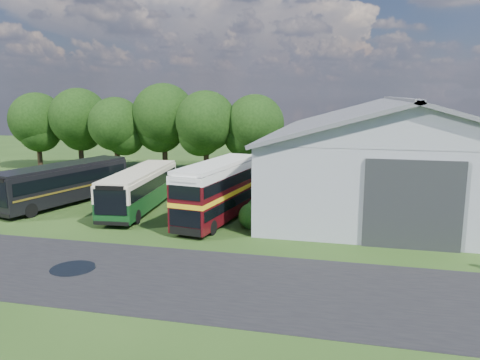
% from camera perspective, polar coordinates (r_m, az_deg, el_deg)
% --- Properties ---
extents(ground, '(120.00, 120.00, 0.00)m').
position_cam_1_polar(ground, '(26.56, -13.39, -8.45)').
color(ground, '#1A3410').
rests_on(ground, ground).
extents(asphalt_road, '(60.00, 8.00, 0.02)m').
position_cam_1_polar(asphalt_road, '(22.81, -9.94, -11.54)').
color(asphalt_road, black).
rests_on(asphalt_road, ground).
extents(puddle, '(2.20, 2.20, 0.01)m').
position_cam_1_polar(puddle, '(24.85, -19.68, -10.14)').
color(puddle, black).
rests_on(puddle, ground).
extents(storage_shed, '(18.80, 24.80, 8.15)m').
position_cam_1_polar(storage_shed, '(38.74, 18.38, 3.55)').
color(storage_shed, gray).
rests_on(storage_shed, ground).
extents(tree_far_left, '(6.12, 6.12, 8.64)m').
position_cam_1_polar(tree_far_left, '(57.89, -23.51, 6.74)').
color(tree_far_left, black).
rests_on(tree_far_left, ground).
extents(tree_left_a, '(6.46, 6.46, 9.12)m').
position_cam_1_polar(tree_left_a, '(55.46, -19.05, 7.23)').
color(tree_left_a, black).
rests_on(tree_left_a, ground).
extents(tree_left_b, '(5.78, 5.78, 8.16)m').
position_cam_1_polar(tree_left_b, '(52.12, -14.91, 6.59)').
color(tree_left_b, black).
rests_on(tree_left_b, ground).
extents(tree_mid, '(6.80, 6.80, 9.60)m').
position_cam_1_polar(tree_mid, '(51.10, -9.27, 7.78)').
color(tree_mid, black).
rests_on(tree_mid, ground).
extents(tree_right_a, '(6.26, 6.26, 8.83)m').
position_cam_1_polar(tree_right_a, '(48.48, -4.20, 7.15)').
color(tree_right_a, black).
rests_on(tree_right_a, ground).
extents(tree_right_b, '(5.98, 5.98, 8.45)m').
position_cam_1_polar(tree_right_b, '(48.02, 1.84, 6.85)').
color(tree_right_b, black).
rests_on(tree_right_b, ground).
extents(shrub_front, '(1.70, 1.70, 1.70)m').
position_cam_1_polar(shrub_front, '(30.20, 1.42, -5.84)').
color(shrub_front, '#194714').
rests_on(shrub_front, ground).
extents(shrub_mid, '(1.60, 1.60, 1.60)m').
position_cam_1_polar(shrub_mid, '(32.08, 2.16, -4.86)').
color(shrub_mid, '#194714').
rests_on(shrub_mid, ground).
extents(bus_green_single, '(3.48, 10.96, 2.97)m').
position_cam_1_polar(bus_green_single, '(35.26, -12.09, -1.04)').
color(bus_green_single, black).
rests_on(bus_green_single, ground).
extents(bus_maroon_double, '(3.79, 9.60, 4.02)m').
position_cam_1_polar(bus_maroon_double, '(31.47, -2.68, -1.42)').
color(bus_maroon_double, black).
rests_on(bus_maroon_double, ground).
extents(bus_dark_single, '(5.49, 11.66, 3.13)m').
position_cam_1_polar(bus_dark_single, '(38.68, -20.68, -0.35)').
color(bus_dark_single, black).
rests_on(bus_dark_single, ground).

